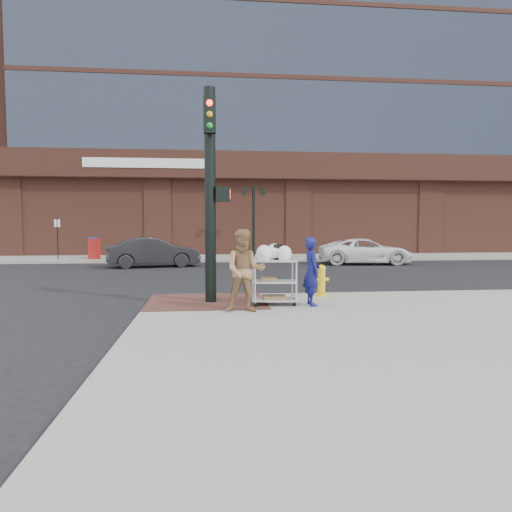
{
  "coord_description": "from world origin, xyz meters",
  "views": [
    {
      "loc": [
        -0.53,
        -10.0,
        2.0
      ],
      "look_at": [
        0.57,
        0.67,
        1.25
      ],
      "focal_mm": 32.0,
      "sensor_mm": 36.0,
      "label": 1
    }
  ],
  "objects": [
    {
      "name": "lamp_post",
      "position": [
        2.0,
        16.0,
        2.62
      ],
      "size": [
        1.32,
        0.22,
        4.0
      ],
      "color": "black",
      "rests_on": "sidewalk_far"
    },
    {
      "name": "utility_cart",
      "position": [
        0.95,
        0.28,
        0.78
      ],
      "size": [
        1.06,
        0.67,
        1.4
      ],
      "color": "#AFAFB4",
      "rests_on": "sidewalk_near"
    },
    {
      "name": "sidewalk_far",
      "position": [
        12.5,
        32.0,
        0.07
      ],
      "size": [
        65.0,
        36.0,
        0.15
      ],
      "primitive_type": "cube",
      "color": "gray",
      "rests_on": "ground"
    },
    {
      "name": "newsbox_red",
      "position": [
        -6.59,
        14.83,
        0.7
      ],
      "size": [
        0.58,
        0.56,
        1.09
      ],
      "primitive_type": "cube",
      "rotation": [
        0.0,
        0.0,
        -0.39
      ],
      "color": "maroon",
      "rests_on": "sidewalk_far"
    },
    {
      "name": "pedestrian_tan",
      "position": [
        0.21,
        -0.5,
        1.02
      ],
      "size": [
        0.89,
        0.72,
        1.75
      ],
      "primitive_type": "imported",
      "rotation": [
        0.0,
        0.0,
        -0.06
      ],
      "color": "#946D46",
      "rests_on": "sidewalk_near"
    },
    {
      "name": "woman_blue",
      "position": [
        1.79,
        0.13,
        0.93
      ],
      "size": [
        0.41,
        0.59,
        1.56
      ],
      "primitive_type": "imported",
      "rotation": [
        0.0,
        0.0,
        1.64
      ],
      "color": "#111356",
      "rests_on": "sidewalk_near"
    },
    {
      "name": "sedan_dark",
      "position": [
        -3.13,
        11.67,
        0.7
      ],
      "size": [
        4.45,
        2.3,
        1.4
      ],
      "primitive_type": "imported",
      "rotation": [
        0.0,
        0.0,
        1.77
      ],
      "color": "black",
      "rests_on": "ground"
    },
    {
      "name": "ground",
      "position": [
        0.0,
        0.0,
        0.0
      ],
      "size": [
        220.0,
        220.0,
        0.0
      ],
      "primitive_type": "plane",
      "color": "black",
      "rests_on": "ground"
    },
    {
      "name": "fire_hydrant",
      "position": [
        2.35,
        1.45,
        0.56
      ],
      "size": [
        0.38,
        0.27,
        0.81
      ],
      "color": "yellow",
      "rests_on": "sidewalk_near"
    },
    {
      "name": "bank_building",
      "position": [
        5.0,
        31.0,
        14.15
      ],
      "size": [
        42.0,
        26.0,
        28.0
      ],
      "primitive_type": "cube",
      "color": "brown",
      "rests_on": "sidewalk_far"
    },
    {
      "name": "newsbox_blue",
      "position": [
        -6.77,
        15.37,
        0.72
      ],
      "size": [
        0.48,
        0.44,
        1.15
      ],
      "primitive_type": "cube",
      "rotation": [
        0.0,
        0.0,
        -0.0
      ],
      "color": "navy",
      "rests_on": "sidewalk_far"
    },
    {
      "name": "brick_curb_ramp",
      "position": [
        -0.6,
        0.9,
        0.16
      ],
      "size": [
        2.8,
        2.4,
        0.01
      ],
      "primitive_type": "cube",
      "color": "#4C2A24",
      "rests_on": "sidewalk_near"
    },
    {
      "name": "minivan_white",
      "position": [
        7.25,
        12.09,
        0.64
      ],
      "size": [
        4.78,
        2.52,
        1.28
      ],
      "primitive_type": "imported",
      "rotation": [
        0.0,
        0.0,
        1.48
      ],
      "color": "white",
      "rests_on": "ground"
    },
    {
      "name": "parking_sign",
      "position": [
        -8.5,
        15.0,
        1.25
      ],
      "size": [
        0.05,
        0.05,
        2.2
      ],
      "primitive_type": "cylinder",
      "color": "black",
      "rests_on": "sidewalk_far"
    },
    {
      "name": "traffic_signal_pole",
      "position": [
        -0.48,
        0.77,
        2.83
      ],
      "size": [
        0.61,
        0.51,
        5.0
      ],
      "color": "black",
      "rests_on": "sidewalk_near"
    }
  ]
}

